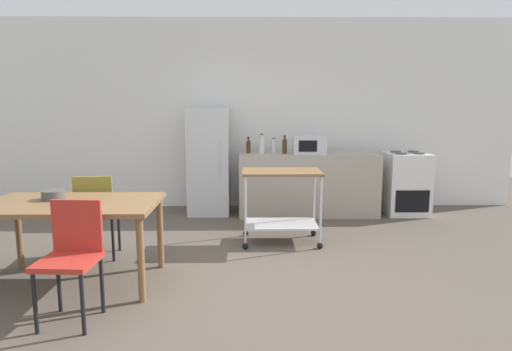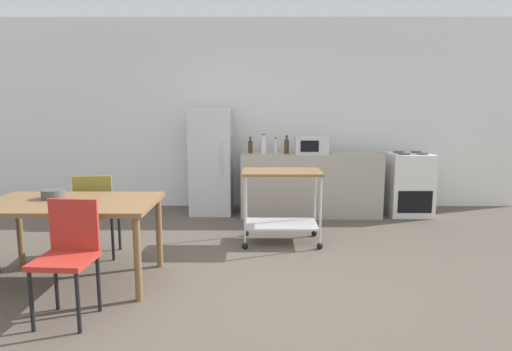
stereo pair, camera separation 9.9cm
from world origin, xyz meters
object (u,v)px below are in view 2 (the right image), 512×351
at_px(kitchen_cart, 282,194).
at_px(bottle_sesame_oil, 264,145).
at_px(stove_oven, 409,184).
at_px(refrigerator, 211,161).
at_px(bottle_soy_sauce, 276,147).
at_px(chair_olive, 97,210).
at_px(microwave, 311,145).
at_px(bottle_hot_sauce, 250,147).
at_px(fruit_bowl, 53,194).
at_px(bottle_wine, 287,146).
at_px(chair_red, 68,251).
at_px(dining_table, 71,210).

relative_size(kitchen_cart, bottle_sesame_oil, 3.17).
relative_size(stove_oven, refrigerator, 0.59).
bearing_deg(stove_oven, bottle_soy_sauce, 178.03).
xyz_separation_m(chair_olive, microwave, (2.43, 1.81, 0.51)).
distance_m(kitchen_cart, bottle_hot_sauce, 1.53).
relative_size(refrigerator, microwave, 3.37).
bearing_deg(chair_olive, refrigerator, -122.56).
bearing_deg(fruit_bowl, bottle_wine, 46.83).
bearing_deg(fruit_bowl, kitchen_cart, 26.76).
bearing_deg(chair_red, bottle_sesame_oil, 68.60).
xyz_separation_m(chair_red, kitchen_cart, (1.68, 1.86, 0.05)).
distance_m(kitchen_cart, fruit_bowl, 2.40).
distance_m(dining_table, fruit_bowl, 0.26).
height_order(chair_olive, kitchen_cart, chair_olive).
xyz_separation_m(chair_olive, bottle_hot_sauce, (1.56, 1.96, 0.48)).
bearing_deg(refrigerator, microwave, -7.12).
bearing_deg(refrigerator, dining_table, -110.10).
xyz_separation_m(stove_oven, microwave, (-1.45, -0.10, 0.58)).
relative_size(refrigerator, bottle_soy_sauce, 7.00).
bearing_deg(fruit_bowl, stove_oven, 31.10).
bearing_deg(dining_table, refrigerator, 69.90).
relative_size(chair_red, fruit_bowl, 4.32).
bearing_deg(chair_olive, fruit_bowl, 64.75).
height_order(dining_table, bottle_wine, bottle_wine).
xyz_separation_m(bottle_hot_sauce, fruit_bowl, (-1.75, -2.50, -0.20)).
distance_m(dining_table, bottle_sesame_oil, 3.07).
bearing_deg(stove_oven, chair_red, -138.10).
bearing_deg(kitchen_cart, bottle_soy_sauce, 90.62).
bearing_deg(kitchen_cart, microwave, 69.36).
xyz_separation_m(stove_oven, refrigerator, (-2.90, 0.08, 0.32)).
relative_size(dining_table, stove_oven, 1.63).
bearing_deg(fruit_bowl, bottle_sesame_oil, 50.87).
height_order(stove_oven, kitchen_cart, stove_oven).
distance_m(bottle_wine, fruit_bowl, 3.33).
distance_m(stove_oven, kitchen_cart, 2.38).
relative_size(bottle_hot_sauce, microwave, 0.52).
bearing_deg(bottle_wine, chair_red, -119.50).
xyz_separation_m(bottle_soy_sauce, microwave, (0.50, -0.17, 0.04)).
bearing_deg(bottle_wine, microwave, -11.09).
height_order(stove_oven, bottle_wine, bottle_wine).
distance_m(refrigerator, fruit_bowl, 2.79).
relative_size(dining_table, kitchen_cart, 1.65).
bearing_deg(bottle_hot_sauce, bottle_wine, -8.04).
xyz_separation_m(dining_table, bottle_sesame_oil, (1.74, 2.50, 0.35)).
xyz_separation_m(chair_red, fruit_bowl, (-0.46, 0.79, 0.27)).
xyz_separation_m(bottle_hot_sauce, bottle_sesame_oil, (0.20, -0.11, 0.03)).
xyz_separation_m(refrigerator, microwave, (1.45, -0.18, 0.25)).
height_order(refrigerator, fruit_bowl, refrigerator).
distance_m(bottle_sesame_oil, fruit_bowl, 3.09).
distance_m(stove_oven, fruit_bowl, 4.77).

